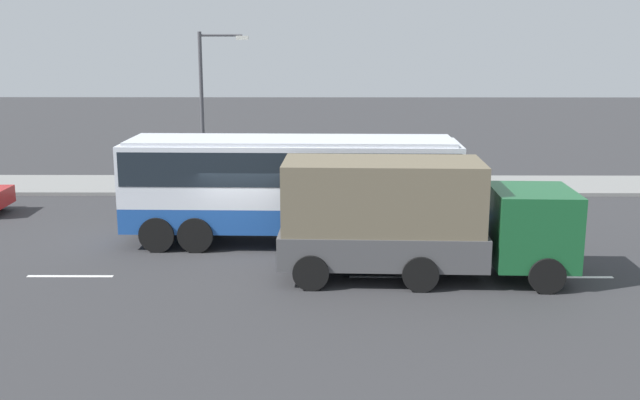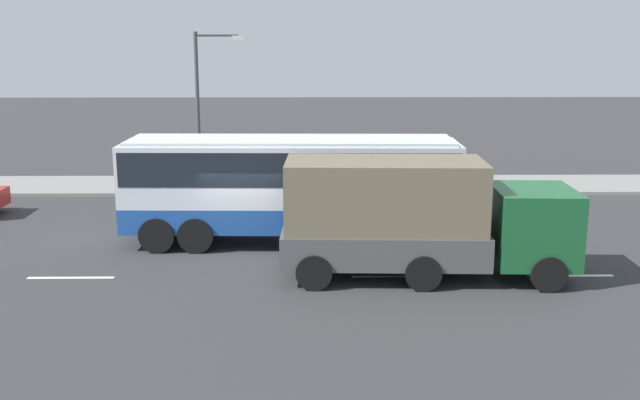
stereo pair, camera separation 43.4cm
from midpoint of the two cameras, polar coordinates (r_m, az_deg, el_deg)
name	(u,v)px [view 1 (the left image)]	position (r m, az deg, el deg)	size (l,w,h in m)	color
ground_plane	(243,249)	(23.37, -5.43, -3.77)	(120.00, 120.00, 0.00)	#333335
sidewalk_curb	(267,185)	(32.90, -3.74, 1.16)	(80.00, 4.00, 0.15)	gray
lane_centreline	(128,276)	(21.27, -14.07, -5.74)	(26.59, 0.16, 0.01)	white
coach_bus	(291,179)	(23.54, -1.70, 1.67)	(10.66, 2.92, 3.39)	#1E4C9E
cargo_truck	(416,217)	(20.32, 8.04, -1.28)	(8.00, 2.89, 3.27)	#19592D
pedestrian_near_curb	(382,162)	(33.23, 5.22, 2.93)	(0.32, 0.32, 1.56)	#38334C
street_lamp	(207,99)	(31.24, -8.30, 7.72)	(2.08, 0.24, 6.59)	#47474C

